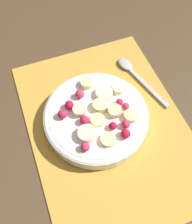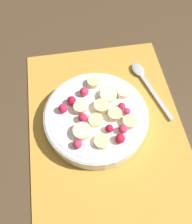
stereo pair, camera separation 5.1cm
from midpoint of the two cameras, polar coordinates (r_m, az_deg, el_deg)
The scene contains 4 objects.
ground_plane at distance 0.54m, azimuth 5.03°, elevation -3.95°, with size 3.00×3.00×0.00m, color #4C3823.
placemat at distance 0.54m, azimuth 5.06°, elevation -3.81°, with size 0.46×0.33×0.01m.
fruit_bowl at distance 0.52m, azimuth 2.82°, elevation -1.29°, with size 0.22×0.22×0.05m.
spoon at distance 0.62m, azimuth 13.23°, elevation 7.33°, with size 0.17×0.06×0.01m.
Camera 2 is at (0.23, -0.06, 0.48)m, focal length 40.00 mm.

